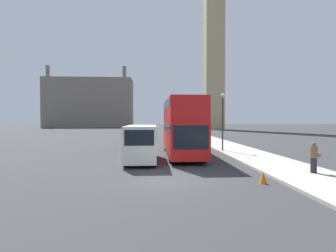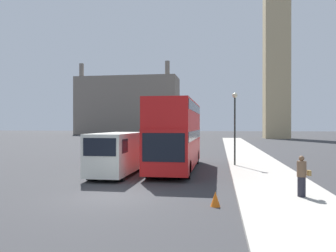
# 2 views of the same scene
# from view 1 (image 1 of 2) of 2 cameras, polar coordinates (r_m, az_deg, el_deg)

# --- Properties ---
(ground_plane) EXTENTS (300.00, 300.00, 0.00)m
(ground_plane) POSITION_cam_1_polar(r_m,az_deg,el_deg) (13.05, 0.44, -11.50)
(ground_plane) COLOR #333335
(sidewalk_strip) EXTENTS (3.89, 120.00, 0.15)m
(sidewalk_strip) POSITION_cam_1_polar(r_m,az_deg,el_deg) (15.16, 28.05, -9.55)
(sidewalk_strip) COLOR #ADA89E
(sidewalk_strip) RESTS_ON ground_plane
(clock_tower) EXTENTS (5.68, 5.85, 63.55)m
(clock_tower) POSITION_cam_1_polar(r_m,az_deg,el_deg) (82.41, 9.96, 22.54)
(clock_tower) COLOR tan
(clock_tower) RESTS_ON ground_plane
(building_block_distant) EXTENTS (31.69, 11.63, 22.00)m
(building_block_distant) POSITION_cam_1_polar(r_m,az_deg,el_deg) (103.31, -16.64, 4.81)
(building_block_distant) COLOR slate
(building_block_distant) RESTS_ON ground_plane
(red_double_decker_bus) EXTENTS (2.54, 10.13, 4.45)m
(red_double_decker_bus) POSITION_cam_1_polar(r_m,az_deg,el_deg) (21.13, 3.02, 0.26)
(red_double_decker_bus) COLOR red
(red_double_decker_bus) RESTS_ON ground_plane
(white_van) EXTENTS (2.05, 5.91, 2.49)m
(white_van) POSITION_cam_1_polar(r_m,az_deg,el_deg) (18.16, -5.83, -3.56)
(white_van) COLOR silver
(white_van) RESTS_ON ground_plane
(pedestrian) EXTENTS (0.52, 0.36, 1.61)m
(pedestrian) POSITION_cam_1_polar(r_m,az_deg,el_deg) (15.62, 29.18, -5.99)
(pedestrian) COLOR #23232D
(pedestrian) RESTS_ON sidewalk_strip
(street_lamp) EXTENTS (0.36, 0.36, 5.07)m
(street_lamp) POSITION_cam_1_polar(r_m,az_deg,el_deg) (23.78, 11.83, 2.91)
(street_lamp) COLOR #2D332D
(street_lamp) RESTS_ON sidewalk_strip
(parked_sedan) EXTENTS (1.81, 4.33, 1.49)m
(parked_sedan) POSITION_cam_1_polar(r_m,az_deg,el_deg) (49.79, -5.31, -1.14)
(parked_sedan) COLOR silver
(parked_sedan) RESTS_ON ground_plane
(traffic_cone) EXTENTS (0.36, 0.36, 0.55)m
(traffic_cone) POSITION_cam_1_polar(r_m,az_deg,el_deg) (12.87, 20.01, -10.52)
(traffic_cone) COLOR orange
(traffic_cone) RESTS_ON ground_plane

